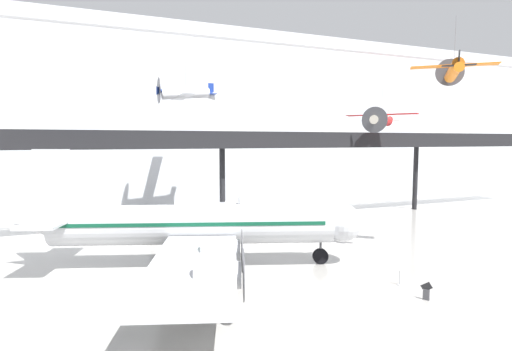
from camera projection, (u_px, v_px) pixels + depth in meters
name	position (u px, v px, depth m)	size (l,w,h in m)	color
ground_plane	(362.00, 316.00, 23.48)	(260.00, 260.00, 0.00)	#9E9B96
hangar_back_wall	(199.00, 119.00, 58.09)	(140.00, 3.00, 26.83)	silver
mezzanine_walkway	(225.00, 146.00, 47.25)	(110.00, 3.20, 11.42)	black
ceiling_truss_beam	(236.00, 38.00, 42.36)	(120.00, 0.60, 0.60)	silver
airliner_silver_main	(193.00, 225.00, 32.66)	(27.55, 32.12, 9.66)	silver
suspended_plane_white_twin	(186.00, 94.00, 46.93)	(6.89, 8.43, 6.33)	silver
suspended_plane_red_highwing	(382.00, 119.00, 52.59)	(7.67, 8.29, 9.50)	red
suspended_plane_orange_highwing	(454.00, 70.00, 34.16)	(6.05, 5.86, 5.56)	orange
stanchion_barrier	(400.00, 280.00, 28.60)	(0.36, 0.36, 1.08)	#B2B5BA
info_sign_pedestal	(426.00, 293.00, 25.89)	(0.41, 0.70, 1.24)	#4C4C51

